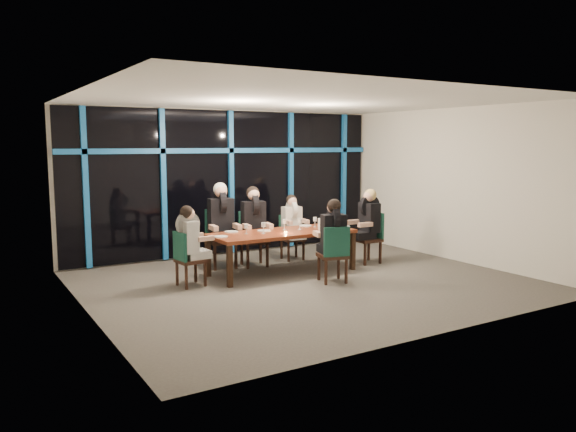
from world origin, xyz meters
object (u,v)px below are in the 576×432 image
at_px(chair_far_left, 220,235).
at_px(diner_far_mid, 254,215).
at_px(dining_table, 282,235).
at_px(diner_end_right, 368,215).
at_px(chair_near_mid, 334,251).
at_px(wine_bottle, 337,222).
at_px(diner_end_left, 190,234).
at_px(water_pitcher, 321,224).
at_px(chair_end_left, 186,256).
at_px(diner_near_mid, 333,228).
at_px(chair_end_right, 371,235).
at_px(diner_far_right, 292,217).
at_px(diner_far_left, 221,213).
at_px(chair_far_right, 291,234).
at_px(chair_far_mid, 253,235).

bearing_deg(chair_far_left, diner_far_mid, -19.95).
distance_m(dining_table, diner_end_right, 1.87).
bearing_deg(chair_near_mid, diner_far_mid, -58.95).
bearing_deg(wine_bottle, diner_end_left, 176.83).
bearing_deg(chair_near_mid, water_pitcher, -96.22).
xyz_separation_m(chair_near_mid, diner_end_left, (-2.11, 1.05, 0.33)).
xyz_separation_m(chair_near_mid, water_pitcher, (0.37, 0.92, 0.32)).
xyz_separation_m(chair_end_left, diner_near_mid, (2.20, -0.96, 0.41)).
xyz_separation_m(chair_near_mid, wine_bottle, (0.69, 0.89, 0.33)).
height_order(chair_end_right, diner_far_right, diner_far_right).
bearing_deg(water_pitcher, diner_far_mid, 141.34).
bearing_deg(chair_end_right, diner_end_right, -90.00).
relative_size(chair_end_right, chair_near_mid, 1.03).
relative_size(diner_far_left, diner_end_right, 1.10).
relative_size(diner_end_left, diner_near_mid, 0.94).
bearing_deg(diner_far_mid, diner_end_right, -14.51).
relative_size(chair_near_mid, diner_near_mid, 1.03).
height_order(dining_table, diner_near_mid, diner_near_mid).
relative_size(chair_end_right, wine_bottle, 3.22).
distance_m(diner_near_mid, water_pitcher, 0.92).
relative_size(chair_far_right, chair_end_left, 0.98).
bearing_deg(diner_far_right, diner_far_left, -176.56).
relative_size(chair_far_left, water_pitcher, 5.28).
distance_m(diner_far_mid, diner_end_right, 2.19).
height_order(chair_far_left, diner_near_mid, diner_near_mid).
bearing_deg(diner_end_right, chair_far_mid, -114.11).
height_order(diner_end_right, wine_bottle, diner_end_right).
xyz_separation_m(chair_far_right, diner_far_left, (-1.51, -0.02, 0.54)).
relative_size(chair_end_right, diner_end_left, 1.12).
height_order(chair_far_left, chair_end_right, chair_far_left).
xyz_separation_m(chair_end_left, chair_near_mid, (2.18, -1.04, 0.03)).
distance_m(diner_far_left, diner_end_right, 2.80).
height_order(chair_end_left, diner_end_right, diner_end_right).
bearing_deg(diner_end_right, chair_far_right, -134.00).
bearing_deg(chair_end_left, diner_far_mid, -69.48).
distance_m(diner_end_right, water_pitcher, 1.12).
bearing_deg(diner_end_right, diner_near_mid, -56.79).
relative_size(dining_table, diner_near_mid, 2.79).
distance_m(chair_far_mid, diner_end_right, 2.24).
bearing_deg(diner_far_mid, diner_far_left, 170.50).
height_order(chair_far_left, chair_far_right, chair_far_left).
bearing_deg(dining_table, diner_far_right, 49.73).
height_order(diner_far_left, diner_far_right, diner_far_left).
height_order(chair_far_left, diner_end_right, diner_end_right).
distance_m(chair_far_left, diner_far_right, 1.52).
relative_size(chair_far_right, diner_end_right, 0.93).
height_order(diner_far_mid, water_pitcher, diner_far_mid).
bearing_deg(diner_end_left, diner_near_mid, -120.00).
bearing_deg(chair_far_left, dining_table, -48.60).
bearing_deg(chair_near_mid, chair_far_right, -86.07).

